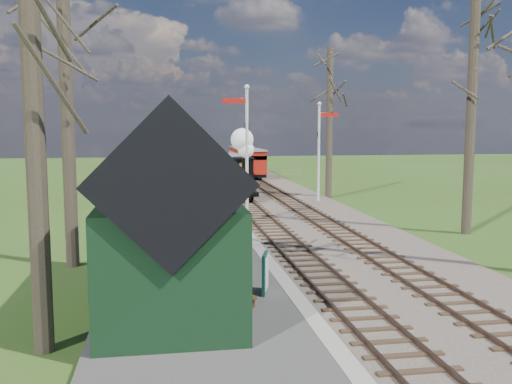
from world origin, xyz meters
TOP-DOWN VIEW (x-y plane):
  - ground at (0.00, 0.00)m, footprint 140.00×140.00m
  - distant_hills at (1.40, 64.38)m, footprint 114.40×48.00m
  - ballast_bed at (1.30, 22.00)m, footprint 8.00×60.00m
  - track_near at (0.00, 22.00)m, footprint 1.60×60.00m
  - track_far at (2.60, 22.00)m, footprint 1.60×60.00m
  - platform at (-3.50, 14.00)m, footprint 5.00×44.00m
  - coping_strip at (-1.20, 14.00)m, footprint 0.40×44.00m
  - station_shed at (-4.30, 4.00)m, footprint 3.25×6.30m
  - semaphore_near at (-0.77, 16.00)m, footprint 1.22×0.24m
  - semaphore_far at (4.37, 22.00)m, footprint 1.22×0.24m
  - bare_trees at (1.33, 10.10)m, footprint 15.51×22.39m
  - fence_line at (0.30, 36.00)m, footprint 12.60×0.08m
  - locomotive at (-0.01, 23.21)m, footprint 1.62×3.78m
  - coach at (0.00, 29.27)m, footprint 1.89×6.49m
  - red_carriage_a at (2.60, 36.06)m, footprint 1.87×4.62m
  - red_carriage_b at (2.60, 41.56)m, footprint 1.87×4.62m
  - sign_board at (-1.92, 4.53)m, footprint 0.28×0.69m
  - bench at (-2.85, 3.96)m, footprint 0.87×1.55m
  - person at (-2.81, 6.09)m, footprint 0.45×0.53m

SIDE VIEW (x-z plane):
  - distant_hills at x=1.40m, z-range -27.22..-5.20m
  - ground at x=0.00m, z-range 0.00..0.00m
  - ballast_bed at x=1.30m, z-range 0.00..0.10m
  - track_near at x=0.00m, z-range 0.02..0.17m
  - track_far at x=2.60m, z-range 0.02..0.17m
  - platform at x=-3.50m, z-range 0.00..0.20m
  - coping_strip at x=-1.20m, z-range 0.00..0.21m
  - fence_line at x=0.30m, z-range 0.05..1.05m
  - bench at x=-2.85m, z-range 0.17..1.02m
  - sign_board at x=-1.92m, z-range 0.20..1.23m
  - person at x=-2.81m, z-range 0.20..1.44m
  - red_carriage_a at x=2.60m, z-range 0.39..2.36m
  - red_carriage_b at x=2.60m, z-range 0.39..2.36m
  - coach at x=0.00m, z-range 0.39..2.39m
  - locomotive at x=-0.01m, z-range -0.14..3.92m
  - station_shed at x=-4.30m, z-range -0.12..4.66m
  - semaphore_far at x=4.37m, z-range 0.49..6.21m
  - semaphore_near at x=-0.77m, z-range 0.51..6.73m
  - bare_trees at x=1.33m, z-range -0.79..11.21m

